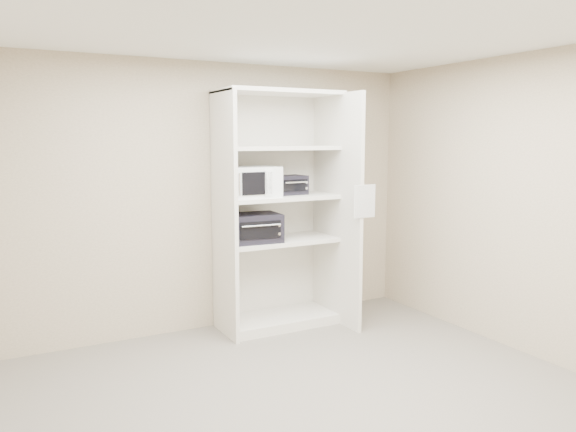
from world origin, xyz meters
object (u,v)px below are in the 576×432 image
shelving_unit (282,218)px  toaster_oven_upper (288,185)px  microwave (252,182)px  toaster_oven_lower (254,228)px

shelving_unit → toaster_oven_upper: shelving_unit is taller
microwave → toaster_oven_upper: 0.46m
shelving_unit → toaster_oven_lower: 0.36m
microwave → toaster_oven_lower: size_ratio=0.99×
shelving_unit → toaster_oven_upper: (0.09, 0.03, 0.34)m
toaster_oven_lower → shelving_unit: bearing=11.9°
microwave → toaster_oven_upper: microwave is taller
microwave → toaster_oven_upper: bearing=9.1°
shelving_unit → toaster_oven_lower: bearing=-172.6°
shelving_unit → toaster_oven_lower: shelving_unit is taller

